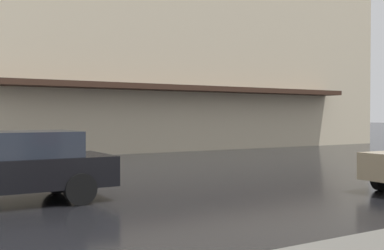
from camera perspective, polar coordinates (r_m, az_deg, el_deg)
car_black at (r=9.95m, az=-21.29°, el=-4.50°), size 1.85×4.10×1.41m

